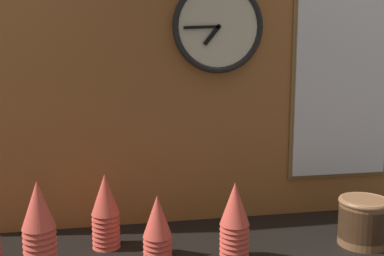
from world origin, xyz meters
TOP-DOWN VIEW (x-y plane):
  - wall_tiled_back at (0.00, 0.27)m, footprint 1.60×0.03m
  - cup_stack_center_right at (0.08, -0.06)m, footprint 0.08×0.08m
  - cup_stack_center at (-0.12, -0.01)m, footprint 0.08×0.08m
  - cup_stack_left at (-0.42, -0.11)m, footprint 0.08×0.08m
  - cup_stack_center_left at (-0.26, 0.08)m, footprint 0.08×0.08m
  - bowl_stack_far_right at (0.48, -0.04)m, footprint 0.15×0.15m
  - wall_clock at (0.10, 0.23)m, footprint 0.29×0.03m
  - menu_board at (0.54, 0.24)m, footprint 0.36×0.01m

SIDE VIEW (x-z plane):
  - bowl_stack_far_right at x=0.48m, z-range 0.00..0.14m
  - cup_stack_center at x=-0.12m, z-range 0.00..0.17m
  - cup_stack_center_right at x=0.08m, z-range 0.00..0.22m
  - cup_stack_center_left at x=-0.26m, z-range 0.00..0.22m
  - cup_stack_left at x=-0.42m, z-range 0.00..0.26m
  - menu_board at x=0.54m, z-range 0.12..0.74m
  - wall_tiled_back at x=0.00m, z-range 0.00..1.05m
  - wall_clock at x=0.10m, z-range 0.49..0.78m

